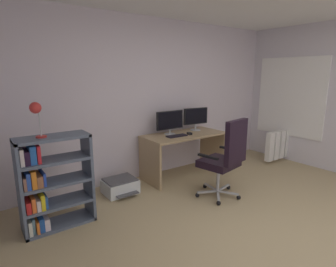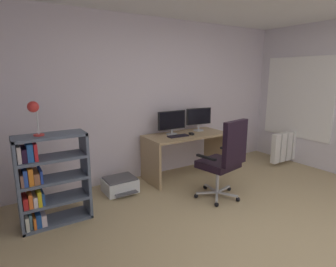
{
  "view_description": "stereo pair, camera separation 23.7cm",
  "coord_description": "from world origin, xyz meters",
  "px_view_note": "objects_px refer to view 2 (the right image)",
  "views": [
    {
      "loc": [
        -2.46,
        -1.34,
        1.71
      ],
      "look_at": [
        -0.17,
        1.82,
        0.86
      ],
      "focal_mm": 29.4,
      "sensor_mm": 36.0,
      "label": 1
    },
    {
      "loc": [
        -2.26,
        -1.47,
        1.71
      ],
      "look_at": [
        -0.17,
        1.82,
        0.86
      ],
      "focal_mm": 29.4,
      "sensor_mm": 36.0,
      "label": 2
    }
  ],
  "objects_px": {
    "desk_lamp": "(34,110)",
    "office_chair": "(225,157)",
    "printer": "(120,185)",
    "monitor_main": "(172,121)",
    "computer_mouse": "(191,134)",
    "keyboard": "(178,136)",
    "monitor_secondary": "(199,117)",
    "bookshelf": "(46,181)",
    "desk": "(186,145)",
    "radiator": "(290,146)"
  },
  "relations": [
    {
      "from": "desk_lamp",
      "to": "office_chair",
      "type": "bearing_deg",
      "value": -16.05
    },
    {
      "from": "desk_lamp",
      "to": "printer",
      "type": "relative_size",
      "value": 0.8
    },
    {
      "from": "monitor_main",
      "to": "computer_mouse",
      "type": "height_order",
      "value": "monitor_main"
    },
    {
      "from": "computer_mouse",
      "to": "desk_lamp",
      "type": "bearing_deg",
      "value": -156.88
    },
    {
      "from": "office_chair",
      "to": "keyboard",
      "type": "bearing_deg",
      "value": 97.45
    },
    {
      "from": "monitor_secondary",
      "to": "bookshelf",
      "type": "xyz_separation_m",
      "value": [
        -2.58,
        -0.49,
        -0.44
      ]
    },
    {
      "from": "bookshelf",
      "to": "desk_lamp",
      "type": "xyz_separation_m",
      "value": [
        -0.05,
        0.0,
        0.81
      ]
    },
    {
      "from": "computer_mouse",
      "to": "office_chair",
      "type": "height_order",
      "value": "office_chair"
    },
    {
      "from": "desk",
      "to": "office_chair",
      "type": "distance_m",
      "value": 1.03
    },
    {
      "from": "desk",
      "to": "office_chair",
      "type": "xyz_separation_m",
      "value": [
        -0.09,
        -1.02,
        0.08
      ]
    },
    {
      "from": "monitor_main",
      "to": "bookshelf",
      "type": "height_order",
      "value": "monitor_main"
    },
    {
      "from": "monitor_secondary",
      "to": "desk",
      "type": "bearing_deg",
      "value": -163.59
    },
    {
      "from": "keyboard",
      "to": "monitor_main",
      "type": "bearing_deg",
      "value": 91.06
    },
    {
      "from": "computer_mouse",
      "to": "bookshelf",
      "type": "distance_m",
      "value": 2.3
    },
    {
      "from": "bookshelf",
      "to": "monitor_secondary",
      "type": "bearing_deg",
      "value": 10.8
    },
    {
      "from": "monitor_main",
      "to": "keyboard",
      "type": "relative_size",
      "value": 1.5
    },
    {
      "from": "keyboard",
      "to": "desk_lamp",
      "type": "distance_m",
      "value": 2.17
    },
    {
      "from": "keyboard",
      "to": "computer_mouse",
      "type": "distance_m",
      "value": 0.25
    },
    {
      "from": "printer",
      "to": "monitor_secondary",
      "type": "bearing_deg",
      "value": 4.51
    },
    {
      "from": "desk",
      "to": "office_chair",
      "type": "height_order",
      "value": "office_chair"
    },
    {
      "from": "monitor_main",
      "to": "office_chair",
      "type": "height_order",
      "value": "office_chair"
    },
    {
      "from": "keyboard",
      "to": "radiator",
      "type": "relative_size",
      "value": 0.33
    },
    {
      "from": "desk",
      "to": "computer_mouse",
      "type": "distance_m",
      "value": 0.24
    },
    {
      "from": "radiator",
      "to": "desk_lamp",
      "type": "bearing_deg",
      "value": 178.51
    },
    {
      "from": "desk_lamp",
      "to": "printer",
      "type": "xyz_separation_m",
      "value": [
        1.08,
        0.37,
        -1.22
      ]
    },
    {
      "from": "monitor_secondary",
      "to": "office_chair",
      "type": "height_order",
      "value": "office_chair"
    },
    {
      "from": "desk",
      "to": "computer_mouse",
      "type": "bearing_deg",
      "value": -67.99
    },
    {
      "from": "bookshelf",
      "to": "computer_mouse",
      "type": "bearing_deg",
      "value": 7.25
    },
    {
      "from": "keyboard",
      "to": "bookshelf",
      "type": "distance_m",
      "value": 2.05
    },
    {
      "from": "monitor_main",
      "to": "desk_lamp",
      "type": "xyz_separation_m",
      "value": [
        -2.07,
        -0.49,
        0.38
      ]
    },
    {
      "from": "office_chair",
      "to": "bookshelf",
      "type": "relative_size",
      "value": 1.07
    },
    {
      "from": "computer_mouse",
      "to": "office_chair",
      "type": "bearing_deg",
      "value": -82.16
    },
    {
      "from": "monitor_main",
      "to": "keyboard",
      "type": "height_order",
      "value": "monitor_main"
    },
    {
      "from": "monitor_secondary",
      "to": "keyboard",
      "type": "bearing_deg",
      "value": -161.32
    },
    {
      "from": "desk",
      "to": "monitor_secondary",
      "type": "height_order",
      "value": "monitor_secondary"
    },
    {
      "from": "bookshelf",
      "to": "radiator",
      "type": "xyz_separation_m",
      "value": [
        4.39,
        -0.12,
        -0.18
      ]
    },
    {
      "from": "keyboard",
      "to": "bookshelf",
      "type": "xyz_separation_m",
      "value": [
        -2.02,
        -0.3,
        -0.22
      ]
    },
    {
      "from": "bookshelf",
      "to": "desk_lamp",
      "type": "bearing_deg",
      "value": 179.84
    },
    {
      "from": "desk",
      "to": "radiator",
      "type": "xyz_separation_m",
      "value": [
        2.15,
        -0.5,
        -0.19
      ]
    },
    {
      "from": "computer_mouse",
      "to": "bookshelf",
      "type": "bearing_deg",
      "value": -156.72
    },
    {
      "from": "bookshelf",
      "to": "office_chair",
      "type": "bearing_deg",
      "value": -16.39
    },
    {
      "from": "monitor_secondary",
      "to": "radiator",
      "type": "xyz_separation_m",
      "value": [
        1.8,
        -0.61,
        -0.63
      ]
    },
    {
      "from": "computer_mouse",
      "to": "printer",
      "type": "bearing_deg",
      "value": -167.74
    },
    {
      "from": "desk",
      "to": "keyboard",
      "type": "distance_m",
      "value": 0.31
    },
    {
      "from": "desk",
      "to": "office_chair",
      "type": "bearing_deg",
      "value": -95.13
    },
    {
      "from": "keyboard",
      "to": "radiator",
      "type": "xyz_separation_m",
      "value": [
        2.37,
        -0.42,
        -0.4
      ]
    },
    {
      "from": "computer_mouse",
      "to": "printer",
      "type": "xyz_separation_m",
      "value": [
        -1.24,
        0.08,
        -0.64
      ]
    },
    {
      "from": "monitor_main",
      "to": "office_chair",
      "type": "relative_size",
      "value": 0.45
    },
    {
      "from": "desk",
      "to": "desk_lamp",
      "type": "xyz_separation_m",
      "value": [
        -2.28,
        -0.39,
        0.8
      ]
    },
    {
      "from": "printer",
      "to": "radiator",
      "type": "height_order",
      "value": "radiator"
    }
  ]
}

